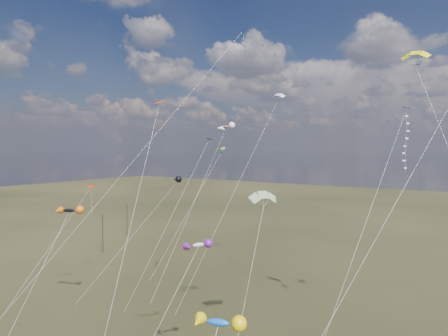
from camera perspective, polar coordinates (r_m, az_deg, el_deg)
The scene contains 16 objects.
utility_pole_near at distance 86.79m, azimuth -16.93°, elevation -8.86°, with size 1.40×0.20×8.00m.
utility_pole_far at distance 101.75m, azimuth -13.68°, elevation -7.10°, with size 1.40×0.20×8.00m.
diamond_navy_tall at distance 57.15m, azimuth -0.30°, elevation 14.19°, with size 16.41×30.01×38.58m.
diamond_black_mid at distance 55.49m, azimuth -5.80°, elevation -3.31°, with size 6.24×11.64×22.94m.
diamond_red_low at distance 65.84m, azimuth -18.91°, elevation -4.86°, with size 1.25×14.40×15.71m.
diamond_navy_right at distance 43.16m, azimuth 24.07°, elevation 2.44°, with size 5.94×14.10×25.65m.
diamond_orange_center at distance 39.22m, azimuth -11.53°, elevation -0.73°, with size 5.88×15.07×26.61m.
parafoil_yellow at distance 43.97m, azimuth 25.74°, elevation 14.40°, with size 13.78×18.38×31.33m.
parafoil_blue_white at distance 64.16m, azimuth 7.60°, elevation 10.18°, with size 6.24×19.83×30.50m.
parafoil_striped at distance 41.06m, azimuth 5.67°, elevation -3.87°, with size 2.96×11.10×17.49m.
parafoil_tricolor at distance 67.55m, azimuth -0.46°, elevation 2.79°, with size 8.30×11.14×22.10m.
novelty_black_orange at distance 55.73m, azimuth -21.28°, elevation -5.70°, with size 3.63×10.45×14.05m.
novelty_orange_black at distance 59.71m, azimuth -6.65°, elevation -1.72°, with size 9.55×13.59×17.41m.
novelty_white_purple at distance 36.22m, azimuth -3.73°, elevation -10.99°, with size 4.24×7.93×13.28m.
novelty_redwhite_stripe at distance 63.80m, azimuth 0.25°, elevation 5.81°, with size 5.16×15.82×25.47m.
novelty_blue_yellow at distance 21.29m, azimuth -0.92°, elevation -21.37°, with size 3.16×10.22×13.26m.
Camera 1 is at (27.84, -23.81, 21.48)m, focal length 32.00 mm.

